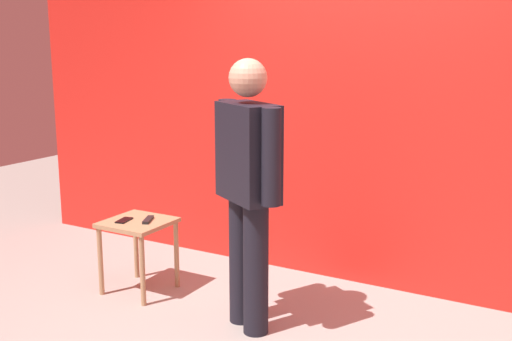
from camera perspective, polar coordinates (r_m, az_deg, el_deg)
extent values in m
cube|color=red|center=(4.62, 9.66, 5.84)|extent=(6.16, 0.12, 2.66)
cylinder|color=black|center=(4.05, -1.34, -8.10)|extent=(0.22, 0.22, 0.84)
cylinder|color=black|center=(3.90, -0.02, -8.94)|extent=(0.22, 0.22, 0.84)
cube|color=black|center=(3.78, -0.72, 1.67)|extent=(0.50, 0.43, 0.59)
cube|color=#2D4784|center=(3.84, 0.83, 2.26)|extent=(0.11, 0.08, 0.50)
cube|color=#384C99|center=(3.84, 0.92, 2.01)|extent=(0.04, 0.03, 0.45)
cylinder|color=black|center=(4.02, -2.59, 2.49)|extent=(0.15, 0.15, 0.56)
cylinder|color=black|center=(3.55, 1.40, 1.22)|extent=(0.15, 0.15, 0.56)
sphere|color=tan|center=(3.73, -0.74, 8.42)|extent=(0.23, 0.23, 0.23)
cube|color=tan|center=(4.58, -10.70, -4.67)|extent=(0.44, 0.44, 0.03)
cylinder|color=tan|center=(4.65, -13.95, -8.00)|extent=(0.04, 0.04, 0.50)
cylinder|color=tan|center=(4.40, -10.27, -8.97)|extent=(0.04, 0.04, 0.50)
cylinder|color=tan|center=(4.91, -10.85, -6.76)|extent=(0.04, 0.04, 0.50)
cylinder|color=tan|center=(4.68, -7.23, -7.58)|extent=(0.04, 0.04, 0.50)
cube|color=black|center=(4.58, -11.89, -4.44)|extent=(0.10, 0.16, 0.01)
cube|color=black|center=(4.54, -9.77, -4.43)|extent=(0.11, 0.17, 0.02)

